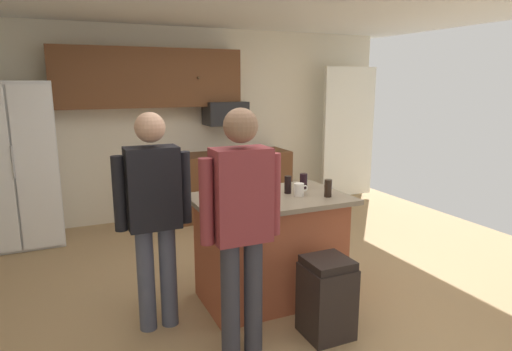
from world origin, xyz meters
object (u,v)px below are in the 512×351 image
glass_short_whisky (288,185)px  glass_stout_tall (328,188)px  tumbler_amber (262,198)px  trash_bin (327,298)px  refrigerator (17,165)px  mug_ceramic_white (299,189)px  microwave_over_range (225,113)px  glass_dark_ale (303,181)px  person_host_foreground (241,218)px  kitchen_island (270,247)px  glass_pilsner (239,192)px  person_guest_right (154,208)px

glass_short_whisky → glass_stout_tall: size_ratio=1.03×
tumbler_amber → trash_bin: (0.32, -0.45, -0.70)m
refrigerator → mug_ceramic_white: (2.30, -2.49, 0.03)m
microwave_over_range → glass_dark_ale: 2.43m
tumbler_amber → glass_stout_tall: size_ratio=0.97×
refrigerator → glass_stout_tall: refrigerator is taller
person_host_foreground → tumbler_amber: person_host_foreground is taller
glass_stout_tall → mug_ceramic_white: bearing=146.9°
refrigerator → kitchen_island: 3.21m
glass_pilsner → glass_stout_tall: size_ratio=0.94×
refrigerator → trash_bin: bearing=-54.9°
microwave_over_range → mug_ceramic_white: 2.66m
kitchen_island → glass_pilsner: size_ratio=9.26×
person_guest_right → person_host_foreground: person_host_foreground is taller
glass_pilsner → glass_dark_ale: (0.69, 0.14, -0.00)m
tumbler_amber → person_host_foreground: bearing=-130.3°
mug_ceramic_white → trash_bin: 0.93m
microwave_over_range → mug_ceramic_white: (-0.30, -2.60, -0.47)m
glass_short_whisky → glass_dark_ale: bearing=26.0°
refrigerator → kitchen_island: refrigerator is taller
person_host_foreground → glass_short_whisky: 1.00m
person_guest_right → person_host_foreground: 0.74m
kitchen_island → person_host_foreground: bearing=-129.2°
glass_stout_tall → trash_bin: 0.91m
refrigerator → mug_ceramic_white: 3.39m
refrigerator → glass_short_whisky: bearing=-46.5°
glass_short_whisky → kitchen_island: bearing=-167.3°
glass_stout_tall → glass_pilsner: bearing=164.1°
mug_ceramic_white → glass_dark_ale: glass_dark_ale is taller
refrigerator → glass_short_whisky: (2.25, -2.37, 0.06)m
person_host_foreground → glass_pilsner: size_ratio=12.25×
person_guest_right → glass_stout_tall: (1.44, -0.13, 0.04)m
person_guest_right → glass_stout_tall: 1.44m
tumbler_amber → glass_dark_ale: 0.72m
microwave_over_range → glass_dark_ale: size_ratio=4.12×
trash_bin → mug_ceramic_white: bearing=80.3°
tumbler_amber → glass_dark_ale: tumbler_amber is taller
glass_short_whisky → glass_dark_ale: (0.22, 0.11, -0.01)m
microwave_over_range → trash_bin: bearing=-97.1°
kitchen_island → glass_short_whisky: 0.57m
tumbler_amber → mug_ceramic_white: bearing=23.1°
refrigerator → glass_short_whisky: 3.27m
person_guest_right → glass_pilsner: bearing=2.0°
mug_ceramic_white → glass_dark_ale: bearing=52.4°
kitchen_island → tumbler_amber: tumbler_amber is taller
glass_short_whisky → glass_pilsner: (-0.47, -0.04, -0.01)m
microwave_over_range → trash_bin: (-0.41, -3.24, -1.15)m
glass_stout_tall → glass_dark_ale: size_ratio=1.09×
refrigerator → glass_dark_ale: 3.35m
microwave_over_range → refrigerator: bearing=-177.4°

